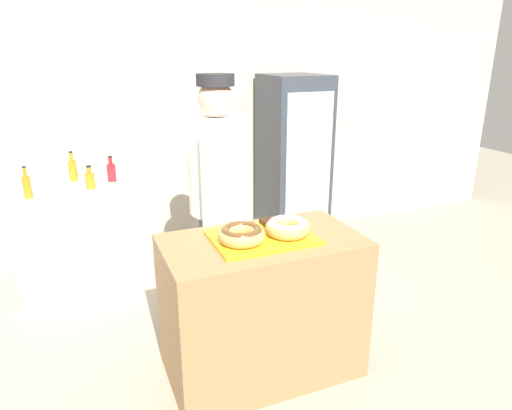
% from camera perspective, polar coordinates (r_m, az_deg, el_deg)
% --- Properties ---
extents(ground_plane, '(14.00, 14.00, 0.00)m').
position_cam_1_polar(ground_plane, '(3.11, 0.75, -19.64)').
color(ground_plane, '#A89E89').
extents(wall_back, '(8.00, 0.06, 2.70)m').
position_cam_1_polar(wall_back, '(4.51, -10.07, 11.10)').
color(wall_back, '#BCB29E').
rests_on(wall_back, ground_plane).
extents(display_counter, '(1.16, 0.65, 0.89)m').
position_cam_1_polar(display_counter, '(2.86, 0.78, -12.61)').
color(display_counter, '#997047').
rests_on(display_counter, ground_plane).
extents(serving_tray, '(0.59, 0.42, 0.02)m').
position_cam_1_polar(serving_tray, '(2.65, 0.83, -4.09)').
color(serving_tray, yellow).
rests_on(serving_tray, display_counter).
extents(donut_chocolate_glaze, '(0.26, 0.26, 0.09)m').
position_cam_1_polar(donut_chocolate_glaze, '(2.54, -1.80, -3.64)').
color(donut_chocolate_glaze, tan).
rests_on(donut_chocolate_glaze, serving_tray).
extents(donut_light_glaze, '(0.26, 0.26, 0.09)m').
position_cam_1_polar(donut_light_glaze, '(2.65, 4.01, -2.73)').
color(donut_light_glaze, tan).
rests_on(donut_light_glaze, serving_tray).
extents(brownie_back_left, '(0.08, 0.08, 0.03)m').
position_cam_1_polar(brownie_back_left, '(2.74, -2.40, -2.66)').
color(brownie_back_left, '#382111').
rests_on(brownie_back_left, serving_tray).
extents(brownie_back_right, '(0.08, 0.08, 0.03)m').
position_cam_1_polar(brownie_back_right, '(2.81, 1.43, -2.10)').
color(brownie_back_right, '#382111').
rests_on(brownie_back_right, serving_tray).
extents(baker_person, '(0.40, 0.40, 1.79)m').
position_cam_1_polar(baker_person, '(3.16, -4.66, 0.53)').
color(baker_person, '#4C4C51').
rests_on(baker_person, ground_plane).
extents(beverage_fridge, '(0.57, 0.64, 1.72)m').
position_cam_1_polar(beverage_fridge, '(4.59, 4.66, 5.21)').
color(beverage_fridge, '#333842').
rests_on(beverage_fridge, ground_plane).
extents(chest_freezer, '(1.05, 0.67, 0.85)m').
position_cam_1_polar(chest_freezer, '(4.25, -20.77, -3.22)').
color(chest_freezer, white).
rests_on(chest_freezer, ground_plane).
extents(bottle_orange, '(0.06, 0.06, 0.25)m').
position_cam_1_polar(bottle_orange, '(3.91, -26.72, 2.14)').
color(bottle_orange, orange).
rests_on(bottle_orange, chest_freezer).
extents(bottle_red, '(0.07, 0.07, 0.22)m').
position_cam_1_polar(bottle_red, '(4.15, -17.62, 4.00)').
color(bottle_red, red).
rests_on(bottle_red, chest_freezer).
extents(bottle_orange_b, '(0.07, 0.07, 0.26)m').
position_cam_1_polar(bottle_orange_b, '(4.27, -21.93, 4.13)').
color(bottle_orange_b, orange).
rests_on(bottle_orange_b, chest_freezer).
extents(bottle_orange_b_b, '(0.08, 0.08, 0.19)m').
position_cam_1_polar(bottle_orange_b_b, '(3.99, -20.04, 2.99)').
color(bottle_orange_b_b, orange).
rests_on(bottle_orange_b_b, chest_freezer).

